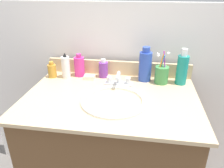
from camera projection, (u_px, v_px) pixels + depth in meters
vanity_cabinet at (111, 159)px, 1.34m from camera, size 0.87×0.58×0.84m
countertop at (111, 97)px, 1.16m from camera, size 0.91×0.63×0.02m
backsplash at (118, 68)px, 1.41m from camera, size 0.91×0.02×0.09m
back_wall at (119, 98)px, 1.57m from camera, size 2.01×0.04×1.30m
sink_basin at (113, 106)px, 1.11m from camera, size 0.33×0.33×0.11m
faucet at (118, 81)px, 1.26m from camera, size 0.16×0.10×0.08m
bottle_soap_pink at (79, 66)px, 1.38m from camera, size 0.06×0.06×0.14m
bottle_lotion_white at (66, 67)px, 1.35m from camera, size 0.05×0.05×0.16m
bottle_oil_amber at (52, 70)px, 1.37m from camera, size 0.05×0.05×0.10m
bottle_mouthwash_teal at (182, 69)px, 1.26m from camera, size 0.06×0.06×0.21m
bottle_cream_purple at (103, 69)px, 1.37m from camera, size 0.06×0.06×0.12m
bottle_shampoo_blue at (145, 66)px, 1.30m from camera, size 0.07×0.07×0.21m
cup_green at (162, 74)px, 1.28m from camera, size 0.08×0.08×0.20m
soap_bar at (89, 77)px, 1.35m from camera, size 0.06×0.04×0.02m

